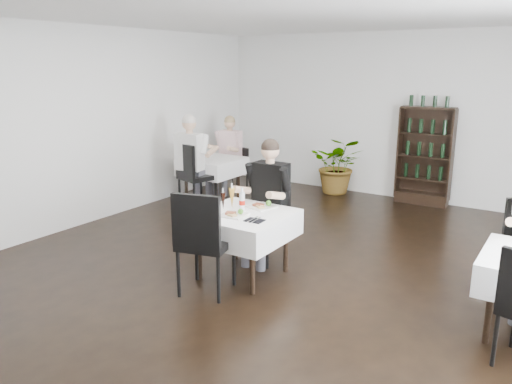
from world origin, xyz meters
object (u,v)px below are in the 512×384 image
Objects in this scene: wine_shelf at (425,157)px; main_table at (243,225)px; potted_tree at (338,165)px; diner_main at (267,192)px.

wine_shelf reaches higher than main_table.
main_table is 0.94× the size of potted_tree.
wine_shelf is at bearing 78.22° from main_table.
main_table is (-0.90, -4.31, -0.23)m from wine_shelf.
diner_main is (-0.01, 0.53, 0.28)m from main_table.
diner_main is at bearing -79.79° from potted_tree.
wine_shelf is at bearing 4.16° from potted_tree.
wine_shelf is 1.60m from potted_tree.
potted_tree is 0.71× the size of diner_main.
potted_tree is (-1.57, -0.11, -0.30)m from wine_shelf.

